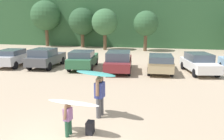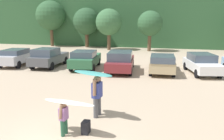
# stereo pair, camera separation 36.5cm
# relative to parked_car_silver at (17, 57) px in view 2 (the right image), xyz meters

# --- Properties ---
(hillside_ridge) EXTENTS (108.00, 12.00, 8.55)m
(hillside_ridge) POSITION_rel_parked_car_silver_xyz_m (9.49, 22.01, 3.49)
(hillside_ridge) COLOR #2D5633
(hillside_ridge) RESTS_ON ground_plane
(tree_right) EXTENTS (4.48, 4.48, 6.93)m
(tree_right) POSITION_rel_parked_car_silver_xyz_m (-4.91, 15.10, 3.87)
(tree_right) COLOR brown
(tree_right) RESTS_ON ground_plane
(tree_center_right) EXTENTS (3.93, 3.93, 5.78)m
(tree_center_right) POSITION_rel_parked_car_silver_xyz_m (1.00, 14.89, 3.00)
(tree_center_right) COLOR brown
(tree_center_right) RESTS_ON ground_plane
(tree_ridge_back) EXTENTS (3.52, 3.52, 5.48)m
(tree_ridge_back) POSITION_rel_parked_car_silver_xyz_m (5.05, 12.55, 2.91)
(tree_ridge_back) COLOR brown
(tree_ridge_back) RESTS_ON ground_plane
(tree_center_left) EXTENTS (3.21, 3.21, 5.17)m
(tree_center_left) POSITION_rel_parked_car_silver_xyz_m (10.49, 12.61, 2.74)
(tree_center_left) COLOR brown
(tree_center_left) RESTS_ON ground_plane
(parked_car_silver) EXTENTS (2.34, 4.56, 1.47)m
(parked_car_silver) POSITION_rel_parked_car_silver_xyz_m (0.00, 0.00, 0.00)
(parked_car_silver) COLOR silver
(parked_car_silver) RESTS_ON ground_plane
(parked_car_dark_gray) EXTENTS (2.06, 4.23, 1.63)m
(parked_car_dark_gray) POSITION_rel_parked_car_silver_xyz_m (3.04, 0.06, 0.05)
(parked_car_dark_gray) COLOR #4C4F54
(parked_car_dark_gray) RESTS_ON ground_plane
(parked_car_forest_green) EXTENTS (2.48, 4.47, 1.50)m
(parked_car_forest_green) POSITION_rel_parked_car_silver_xyz_m (6.32, 0.25, 0.00)
(parked_car_forest_green) COLOR #2D6642
(parked_car_forest_green) RESTS_ON ground_plane
(parked_car_maroon) EXTENTS (2.41, 4.83, 1.59)m
(parked_car_maroon) POSITION_rel_parked_car_silver_xyz_m (9.38, -0.10, 0.03)
(parked_car_maroon) COLOR maroon
(parked_car_maroon) RESTS_ON ground_plane
(parked_car_tan) EXTENTS (1.99, 4.45, 1.45)m
(parked_car_tan) POSITION_rel_parked_car_silver_xyz_m (12.54, 0.15, -0.01)
(parked_car_tan) COLOR tan
(parked_car_tan) RESTS_ON ground_plane
(parked_car_white) EXTENTS (2.57, 4.38, 1.48)m
(parked_car_white) POSITION_rel_parked_car_silver_xyz_m (15.41, 0.61, -0.02)
(parked_car_white) COLOR white
(parked_car_white) RESTS_ON ground_plane
(person_adult) EXTENTS (0.36, 0.63, 1.71)m
(person_adult) POSITION_rel_parked_car_silver_xyz_m (10.24, -8.69, 0.18)
(person_adult) COLOR #4C4C51
(person_adult) RESTS_ON ground_plane
(person_child) EXTENTS (0.25, 0.53, 1.19)m
(person_child) POSITION_rel_parked_car_silver_xyz_m (9.61, -10.45, -0.12)
(person_child) COLOR #26593F
(person_child) RESTS_ON ground_plane
(surfboard_teal) EXTENTS (1.92, 1.10, 0.09)m
(surfboard_teal) POSITION_rel_parked_car_silver_xyz_m (10.09, -8.79, 1.05)
(surfboard_teal) COLOR teal
(surfboard_white) EXTENTS (1.97, 0.77, 0.15)m
(surfboard_white) POSITION_rel_parked_car_silver_xyz_m (9.76, -10.32, 0.37)
(surfboard_white) COLOR white
(backpack_dropped) EXTENTS (0.24, 0.34, 0.45)m
(backpack_dropped) POSITION_rel_parked_car_silver_xyz_m (10.29, -10.16, -0.56)
(backpack_dropped) COLOR black
(backpack_dropped) RESTS_ON ground_plane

